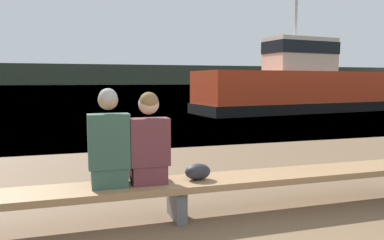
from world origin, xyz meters
name	(u,v)px	position (x,y,z in m)	size (l,w,h in m)	color
water_surface	(82,85)	(0.00, 126.69, 0.00)	(240.00, 240.00, 0.00)	#426B8E
far_shoreline	(81,75)	(0.00, 137.20, 3.54)	(600.00, 12.00, 7.07)	#384233
bench_main	(177,188)	(-0.20, 2.40, 0.35)	(7.06, 0.56, 0.43)	#8E6B47
person_left	(109,145)	(-0.93, 2.41, 0.87)	(0.43, 0.42, 1.04)	#2D4C3D
person_right	(149,144)	(-0.51, 2.41, 0.86)	(0.43, 0.42, 1.00)	#56282D
shopping_bag	(198,172)	(0.05, 2.40, 0.52)	(0.29, 0.21, 0.18)	#232328
tugboat_red	(293,88)	(8.91, 14.67, 1.17)	(10.20, 4.14, 6.42)	red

